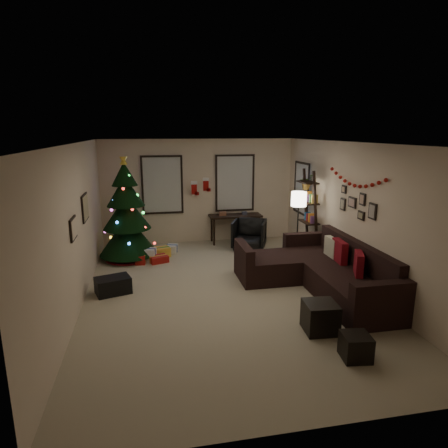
{
  "coord_description": "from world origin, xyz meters",
  "views": [
    {
      "loc": [
        -1.3,
        -6.58,
        2.91
      ],
      "look_at": [
        0.1,
        0.6,
        1.15
      ],
      "focal_mm": 31.33,
      "sensor_mm": 36.0,
      "label": 1
    }
  ],
  "objects": [
    {
      "name": "floor",
      "position": [
        0.0,
        0.0,
        0.0
      ],
      "size": [
        7.0,
        7.0,
        0.0
      ],
      "primitive_type": "plane",
      "color": "tan",
      "rests_on": "ground"
    },
    {
      "name": "floor_lamp",
      "position": [
        1.95,
        1.45,
        1.33
      ],
      "size": [
        0.34,
        0.34,
        1.59
      ],
      "rotation": [
        0.0,
        0.0,
        0.1
      ],
      "color": "black",
      "rests_on": "floor"
    },
    {
      "name": "wall_right",
      "position": [
        2.5,
        0.0,
        1.35
      ],
      "size": [
        0.0,
        7.0,
        7.0
      ],
      "primitive_type": "plane",
      "rotation": [
        1.57,
        0.0,
        -1.57
      ],
      "color": "beige",
      "rests_on": "floor"
    },
    {
      "name": "desk",
      "position": [
        0.92,
        3.22,
        0.65
      ],
      "size": [
        1.37,
        0.49,
        0.74
      ],
      "color": "black",
      "rests_on": "floor"
    },
    {
      "name": "wall_left",
      "position": [
        -2.5,
        0.0,
        1.35
      ],
      "size": [
        0.0,
        7.0,
        7.0
      ],
      "primitive_type": "plane",
      "rotation": [
        1.57,
        0.0,
        1.57
      ],
      "color": "beige",
      "rests_on": "floor"
    },
    {
      "name": "window_back_left",
      "position": [
        -0.95,
        3.47,
        1.55
      ],
      "size": [
        1.05,
        0.06,
        1.5
      ],
      "color": "#728CB2",
      "rests_on": "wall_back"
    },
    {
      "name": "window_back_right",
      "position": [
        0.95,
        3.47,
        1.55
      ],
      "size": [
        1.05,
        0.06,
        1.5
      ],
      "color": "#728CB2",
      "rests_on": "wall_back"
    },
    {
      "name": "art_abstract",
      "position": [
        -2.48,
        -0.36,
        1.42
      ],
      "size": [
        0.04,
        0.45,
        0.35
      ],
      "color": "black",
      "rests_on": "wall_left"
    },
    {
      "name": "bookshelf",
      "position": [
        2.3,
        1.61,
        1.0
      ],
      "size": [
        0.3,
        0.6,
        2.06
      ],
      "color": "black",
      "rests_on": "floor"
    },
    {
      "name": "wall_front",
      "position": [
        0.0,
        -3.5,
        1.35
      ],
      "size": [
        5.0,
        0.0,
        5.0
      ],
      "primitive_type": "plane",
      "rotation": [
        -1.57,
        0.0,
        0.0
      ],
      "color": "beige",
      "rests_on": "floor"
    },
    {
      "name": "stocking_right",
      "position": [
        0.19,
        3.49,
        1.54
      ],
      "size": [
        0.2,
        0.05,
        0.36
      ],
      "color": "#990F0C",
      "rests_on": "wall_back"
    },
    {
      "name": "pillow_red_a",
      "position": [
        2.21,
        -0.75,
        0.64
      ],
      "size": [
        0.29,
        0.46,
        0.45
      ],
      "primitive_type": "cube",
      "rotation": [
        0.0,
        0.0,
        -0.41
      ],
      "color": "maroon",
      "rests_on": "sofa"
    },
    {
      "name": "sofa",
      "position": [
        1.8,
        -0.13,
        0.31
      ],
      "size": [
        2.14,
        3.09,
        0.93
      ],
      "color": "black",
      "rests_on": "floor"
    },
    {
      "name": "ottoman_far",
      "position": [
        1.26,
        -2.43,
        0.17
      ],
      "size": [
        0.4,
        0.4,
        0.34
      ],
      "primitive_type": "cube",
      "rotation": [
        0.0,
        0.0,
        -0.13
      ],
      "color": "black",
      "rests_on": "floor"
    },
    {
      "name": "pillow_red_b",
      "position": [
        2.21,
        -0.06,
        0.64
      ],
      "size": [
        0.18,
        0.5,
        0.49
      ],
      "primitive_type": "cube",
      "rotation": [
        0.0,
        0.0,
        -0.1
      ],
      "color": "maroon",
      "rests_on": "sofa"
    },
    {
      "name": "ceiling",
      "position": [
        0.0,
        0.0,
        2.7
      ],
      "size": [
        7.0,
        7.0,
        0.0
      ],
      "primitive_type": "plane",
      "rotation": [
        3.14,
        0.0,
        0.0
      ],
      "color": "white",
      "rests_on": "floor"
    },
    {
      "name": "presents",
      "position": [
        -1.41,
        2.23,
        0.12
      ],
      "size": [
        1.5,
        1.01,
        0.3
      ],
      "rotation": [
        0.0,
        0.0,
        -0.05
      ],
      "color": "maroon",
      "rests_on": "floor"
    },
    {
      "name": "gallery",
      "position": [
        2.48,
        -0.07,
        1.57
      ],
      "size": [
        0.03,
        1.25,
        0.54
      ],
      "color": "black",
      "rests_on": "wall_right"
    },
    {
      "name": "desk_chair",
      "position": [
        1.13,
        2.57,
        0.37
      ],
      "size": [
        0.94,
        0.91,
        0.75
      ],
      "primitive_type": "imported",
      "rotation": [
        0.0,
        0.0,
        -0.4
      ],
      "color": "black",
      "rests_on": "floor"
    },
    {
      "name": "stocking_left",
      "position": [
        -0.14,
        3.32,
        1.47
      ],
      "size": [
        0.2,
        0.05,
        0.36
      ],
      "color": "#990F0C",
      "rests_on": "wall_back"
    },
    {
      "name": "wall_back",
      "position": [
        0.0,
        3.5,
        1.35
      ],
      "size": [
        5.0,
        0.0,
        5.0
      ],
      "primitive_type": "plane",
      "rotation": [
        1.57,
        0.0,
        0.0
      ],
      "color": "beige",
      "rests_on": "floor"
    },
    {
      "name": "christmas_tree",
      "position": [
        -1.81,
        2.35,
        1.01
      ],
      "size": [
        1.31,
        1.31,
        2.43
      ],
      "rotation": [
        0.0,
        0.0,
        0.16
      ],
      "color": "black",
      "rests_on": "floor"
    },
    {
      "name": "window_right_wall",
      "position": [
        2.47,
        2.55,
        1.5
      ],
      "size": [
        0.06,
        0.9,
        1.3
      ],
      "color": "#728CB2",
      "rests_on": "wall_right"
    },
    {
      "name": "pillow_cream",
      "position": [
        2.21,
        0.27,
        0.63
      ],
      "size": [
        0.13,
        0.43,
        0.43
      ],
      "primitive_type": "cube",
      "rotation": [
        0.0,
        0.0,
        -0.0
      ],
      "color": "#BFB79A",
      "rests_on": "sofa"
    },
    {
      "name": "potted_plant",
      "position": [
        2.3,
        1.9,
        1.79
      ],
      "size": [
        0.54,
        0.53,
        0.45
      ],
      "primitive_type": "imported",
      "rotation": [
        0.0,
        0.0,
        0.66
      ],
      "color": "#4C4C4C",
      "rests_on": "bookshelf"
    },
    {
      "name": "ottoman_near",
      "position": [
        1.11,
        -1.67,
        0.22
      ],
      "size": [
        0.5,
        0.5,
        0.44
      ],
      "primitive_type": "cube",
      "rotation": [
        0.0,
        0.0,
        -0.08
      ],
      "color": "black",
      "rests_on": "floor"
    },
    {
      "name": "garland",
      "position": [
        2.45,
        0.01,
        2.03
      ],
      "size": [
        0.08,
        1.9,
        0.3
      ],
      "primitive_type": null,
      "color": "#A5140C",
      "rests_on": "wall_right"
    },
    {
      "name": "storage_bin",
      "position": [
        -2.02,
        0.35,
        0.15
      ],
      "size": [
        0.7,
        0.57,
        0.3
      ],
      "primitive_type": "cube",
      "rotation": [
        0.0,
        0.0,
        0.31
      ],
      "color": "black",
      "rests_on": "floor"
    },
    {
      "name": "art_map",
      "position": [
        -2.48,
        0.92,
        1.51
      ],
      "size": [
        0.04,
        0.6,
        0.5
      ],
      "color": "black",
      "rests_on": "wall_left"
    }
  ]
}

